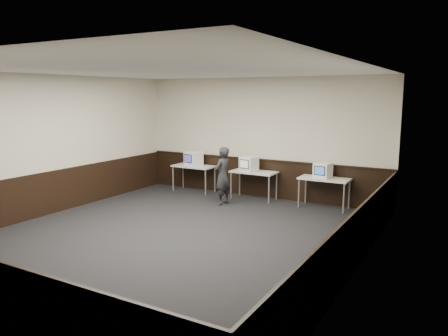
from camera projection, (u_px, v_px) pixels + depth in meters
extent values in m
plane|color=black|center=(173.00, 237.00, 8.54)|extent=(8.00, 8.00, 0.00)
plane|color=white|center=(170.00, 70.00, 8.00)|extent=(8.00, 8.00, 0.00)
plane|color=beige|center=(261.00, 138.00, 11.70)|extent=(7.00, 0.00, 7.00)
plane|color=beige|center=(48.00, 145.00, 9.98)|extent=(0.00, 8.00, 8.00)
plane|color=beige|center=(360.00, 172.00, 6.56)|extent=(0.00, 8.00, 8.00)
cube|color=black|center=(260.00, 178.00, 11.86)|extent=(6.98, 0.04, 1.00)
cube|color=black|center=(52.00, 192.00, 10.15)|extent=(0.04, 7.98, 1.00)
cube|color=black|center=(355.00, 242.00, 6.75)|extent=(0.04, 7.98, 1.00)
cube|color=black|center=(260.00, 159.00, 11.76)|extent=(6.98, 0.06, 0.04)
cube|color=silver|center=(194.00, 166.00, 12.43)|extent=(1.20, 0.60, 0.04)
cylinder|color=#999999|center=(173.00, 179.00, 12.54)|extent=(0.04, 0.04, 0.71)
cylinder|color=#999999|center=(205.00, 183.00, 12.01)|extent=(0.04, 0.04, 0.71)
cylinder|color=#999999|center=(183.00, 176.00, 12.97)|extent=(0.04, 0.04, 0.71)
cylinder|color=#999999|center=(215.00, 179.00, 12.43)|extent=(0.04, 0.04, 0.71)
cube|color=silver|center=(254.00, 172.00, 11.50)|extent=(1.20, 0.60, 0.04)
cylinder|color=#999999|center=(231.00, 185.00, 11.62)|extent=(0.04, 0.04, 0.71)
cylinder|color=#999999|center=(269.00, 190.00, 11.08)|extent=(0.04, 0.04, 0.71)
cylinder|color=#999999|center=(240.00, 182.00, 12.04)|extent=(0.04, 0.04, 0.71)
cylinder|color=#999999|center=(277.00, 186.00, 11.51)|extent=(0.04, 0.04, 0.71)
cube|color=silver|center=(324.00, 179.00, 10.57)|extent=(1.20, 0.60, 0.04)
cylinder|color=#999999|center=(299.00, 193.00, 10.69)|extent=(0.04, 0.04, 0.71)
cylinder|color=#999999|center=(344.00, 199.00, 10.15)|extent=(0.04, 0.04, 0.71)
cylinder|color=#999999|center=(306.00, 190.00, 11.12)|extent=(0.04, 0.04, 0.71)
cylinder|color=#999999|center=(349.00, 194.00, 10.58)|extent=(0.04, 0.04, 0.71)
cube|color=white|center=(194.00, 158.00, 12.41)|extent=(0.49, 0.50, 0.40)
cube|color=black|center=(188.00, 159.00, 12.25)|extent=(0.30, 0.08, 0.24)
cube|color=#3F39A8|center=(188.00, 159.00, 12.24)|extent=(0.25, 0.06, 0.20)
cube|color=white|center=(249.00, 164.00, 11.48)|extent=(0.45, 0.46, 0.39)
cube|color=black|center=(244.00, 164.00, 11.33)|extent=(0.29, 0.06, 0.23)
cube|color=#AFBCA5|center=(244.00, 164.00, 11.32)|extent=(0.25, 0.05, 0.19)
cube|color=white|center=(323.00, 170.00, 10.56)|extent=(0.41, 0.43, 0.37)
cube|color=black|center=(320.00, 171.00, 10.40)|extent=(0.28, 0.05, 0.22)
cube|color=#3660A0|center=(319.00, 171.00, 10.39)|extent=(0.24, 0.03, 0.19)
imported|color=black|center=(223.00, 176.00, 10.94)|extent=(0.41, 0.57, 1.46)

